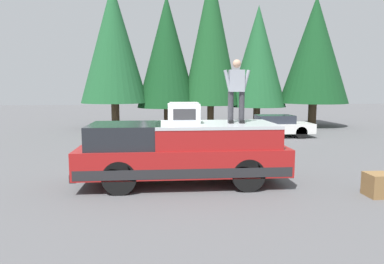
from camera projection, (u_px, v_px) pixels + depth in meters
The scene contains 11 objects.
ground_plane at pixel (163, 179), 10.04m from camera, with size 90.00×90.00×0.00m, color #565659.
pickup_truck at pixel (183, 152), 9.50m from camera, with size 2.01×5.54×1.65m.
compressor_unit at pixel (184, 113), 9.41m from camera, with size 0.65×0.84×0.56m.
person_on_truck_bed at pixel (236, 89), 9.38m from camera, with size 0.29×0.72×1.69m.
parked_car_white at pixel (273, 126), 18.63m from camera, with size 1.64×4.10×1.16m.
wooden_crate at pixel (378, 185), 8.43m from camera, with size 0.56×0.56×0.56m, color olive.
conifer_far_left at pixel (315, 50), 23.30m from camera, with size 4.52×4.52×8.60m.
conifer_left at pixel (258, 57), 23.65m from camera, with size 3.86×3.86×8.04m.
conifer_center_left at pixel (211, 37), 23.00m from camera, with size 3.72×3.72×10.36m.
conifer_center_right at pixel (167, 52), 23.11m from camera, with size 3.99×3.99×8.60m.
conifer_right at pixel (114, 44), 22.35m from camera, with size 4.26×4.26×9.13m.
Camera 1 is at (-9.82, 0.02, 2.60)m, focal length 32.90 mm.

